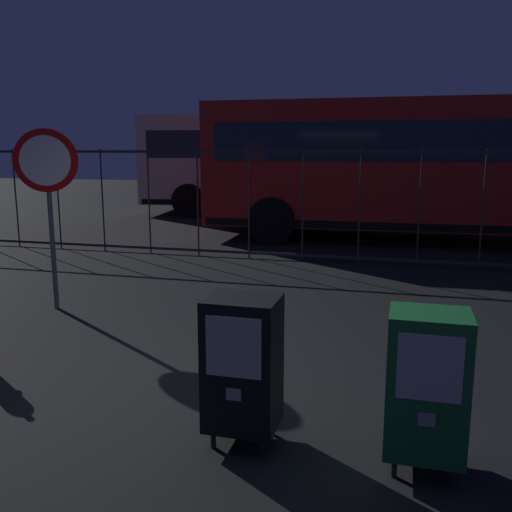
% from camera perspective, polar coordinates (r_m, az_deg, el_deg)
% --- Properties ---
extents(ground_plane, '(60.00, 60.00, 0.00)m').
position_cam_1_polar(ground_plane, '(4.96, -7.14, -12.66)').
color(ground_plane, black).
extents(newspaper_box_primary, '(0.48, 0.42, 1.02)m').
position_cam_1_polar(newspaper_box_primary, '(3.62, 17.18, -12.44)').
color(newspaper_box_primary, black).
rests_on(newspaper_box_primary, ground_plane).
extents(newspaper_box_secondary, '(0.48, 0.42, 1.02)m').
position_cam_1_polar(newspaper_box_secondary, '(3.77, -1.38, -10.93)').
color(newspaper_box_secondary, black).
rests_on(newspaper_box_secondary, ground_plane).
extents(stop_sign, '(0.71, 0.31, 2.23)m').
position_cam_1_polar(stop_sign, '(7.22, -20.69, 7.21)').
color(stop_sign, '#4C4F54').
rests_on(stop_sign, ground_plane).
extents(fence_barrier, '(18.03, 0.04, 2.00)m').
position_cam_1_polar(fence_barrier, '(9.94, 4.86, 5.29)').
color(fence_barrier, '#2D2D33').
rests_on(fence_barrier, ground_plane).
extents(bus_near, '(10.57, 3.04, 3.00)m').
position_cam_1_polar(bus_near, '(12.77, 19.43, 9.05)').
color(bus_near, red).
rests_on(bus_near, ground_plane).
extents(bus_far, '(10.73, 3.81, 3.00)m').
position_cam_1_polar(bus_far, '(17.34, 6.06, 9.90)').
color(bus_far, beige).
rests_on(bus_far, ground_plane).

